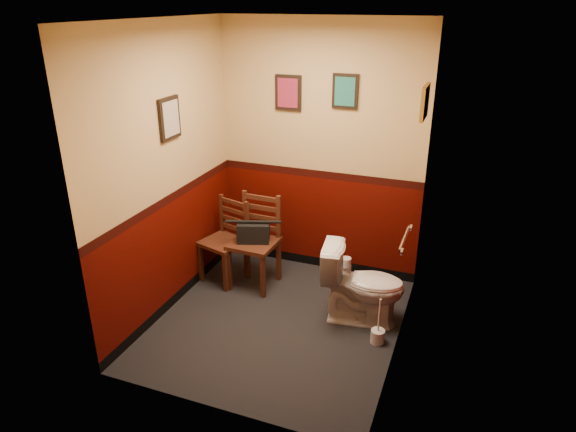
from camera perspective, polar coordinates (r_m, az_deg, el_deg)
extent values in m
cube|color=black|center=(4.99, -1.04, -11.69)|extent=(2.20, 2.40, 0.00)
cube|color=silver|center=(4.10, -1.32, 21.03)|extent=(2.20, 2.40, 0.00)
cube|color=#420703|center=(5.44, 3.57, 7.08)|extent=(2.20, 0.00, 2.70)
cube|color=#420703|center=(3.37, -8.77, -3.57)|extent=(2.20, 0.00, 2.70)
cube|color=#420703|center=(4.86, -13.33, 4.52)|extent=(0.00, 2.40, 2.70)
cube|color=#420703|center=(4.11, 13.23, 1.08)|extent=(0.00, 2.40, 2.70)
cylinder|color=silver|center=(4.50, 12.80, -2.47)|extent=(0.03, 0.50, 0.03)
cylinder|color=silver|center=(4.27, 12.55, -3.87)|extent=(0.02, 0.06, 0.06)
cylinder|color=silver|center=(4.72, 13.51, -1.27)|extent=(0.02, 0.06, 0.06)
cube|color=black|center=(5.40, 0.03, 13.53)|extent=(0.28, 0.03, 0.36)
cube|color=maroon|center=(5.39, -0.04, 13.51)|extent=(0.22, 0.01, 0.30)
cube|color=black|center=(5.22, 6.38, 13.61)|extent=(0.26, 0.03, 0.34)
cube|color=#216B5F|center=(5.20, 6.33, 13.58)|extent=(0.20, 0.01, 0.28)
cube|color=black|center=(4.80, -13.04, 10.52)|extent=(0.03, 0.30, 0.38)
cube|color=tan|center=(4.79, -12.87, 10.52)|extent=(0.01, 0.24, 0.31)
cube|color=olive|center=(4.50, 14.97, 12.12)|extent=(0.03, 0.34, 0.28)
cube|color=tan|center=(4.50, 14.76, 12.15)|extent=(0.01, 0.28, 0.22)
imported|color=white|center=(4.87, 8.31, -7.61)|extent=(0.82, 0.53, 0.76)
cylinder|color=silver|center=(4.77, 9.92, -13.03)|extent=(0.13, 0.13, 0.13)
cylinder|color=silver|center=(4.65, 10.10, -10.94)|extent=(0.02, 0.02, 0.36)
cube|color=#562919|center=(5.51, -7.18, -2.91)|extent=(0.52, 0.52, 0.04)
cube|color=#562919|center=(5.62, -9.66, -5.11)|extent=(0.05, 0.05, 0.45)
cube|color=#562919|center=(5.84, -7.15, -3.81)|extent=(0.05, 0.05, 0.45)
cube|color=#562919|center=(5.39, -6.98, -6.22)|extent=(0.05, 0.05, 0.45)
cube|color=#562919|center=(5.62, -4.49, -4.81)|extent=(0.05, 0.05, 0.45)
cube|color=#562919|center=(5.65, -7.34, 0.26)|extent=(0.05, 0.04, 0.45)
cube|color=#562919|center=(5.43, -4.60, -0.61)|extent=(0.05, 0.04, 0.45)
cube|color=#562919|center=(5.59, -5.95, -1.34)|extent=(0.33, 0.12, 0.04)
cube|color=#562919|center=(5.55, -5.99, -0.40)|extent=(0.33, 0.12, 0.04)
cube|color=#562919|center=(5.51, -6.03, 0.54)|extent=(0.33, 0.12, 0.04)
cube|color=#562919|center=(5.47, -6.07, 1.50)|extent=(0.33, 0.12, 0.04)
cube|color=#562919|center=(5.36, -3.82, -3.06)|extent=(0.47, 0.47, 0.04)
cube|color=#562919|center=(5.41, -6.55, -5.85)|extent=(0.05, 0.05, 0.49)
cube|color=#562919|center=(5.71, -4.64, -4.12)|extent=(0.05, 0.05, 0.49)
cube|color=#562919|center=(5.24, -2.79, -6.70)|extent=(0.05, 0.05, 0.49)
cube|color=#562919|center=(5.55, -1.04, -4.86)|extent=(0.05, 0.05, 0.49)
cube|color=#562919|center=(5.51, -4.77, 0.43)|extent=(0.05, 0.04, 0.49)
cube|color=#562919|center=(5.35, -1.05, -0.20)|extent=(0.05, 0.04, 0.49)
cube|color=#562919|center=(5.48, -2.91, -1.19)|extent=(0.37, 0.04, 0.05)
cube|color=#562919|center=(5.43, -2.94, -0.14)|extent=(0.37, 0.04, 0.05)
cube|color=#562919|center=(5.39, -2.96, 0.92)|extent=(0.37, 0.04, 0.05)
cube|color=#562919|center=(5.35, -2.98, 2.00)|extent=(0.37, 0.04, 0.05)
cube|color=black|center=(5.31, -3.86, -1.85)|extent=(0.36, 0.26, 0.21)
cylinder|color=black|center=(5.26, -3.90, -0.64)|extent=(0.28, 0.12, 0.03)
cylinder|color=silver|center=(5.66, 5.87, -6.65)|extent=(0.11, 0.11, 0.10)
cylinder|color=silver|center=(5.64, 7.04, -6.84)|extent=(0.11, 0.11, 0.10)
cylinder|color=silver|center=(5.60, 6.47, -5.92)|extent=(0.11, 0.11, 0.10)
cylinder|color=silver|center=(5.53, 6.47, -5.12)|extent=(0.11, 0.11, 0.10)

